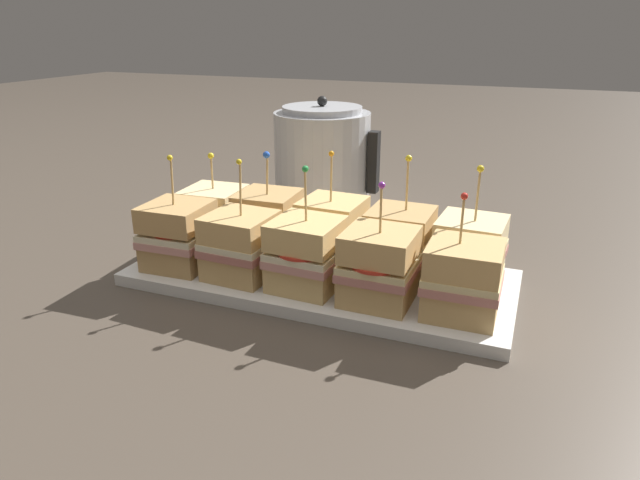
{
  "coord_description": "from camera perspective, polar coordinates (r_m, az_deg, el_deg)",
  "views": [
    {
      "loc": [
        0.29,
        -0.73,
        0.37
      ],
      "look_at": [
        0.0,
        0.0,
        0.07
      ],
      "focal_mm": 32.0,
      "sensor_mm": 36.0,
      "label": 1
    }
  ],
  "objects": [
    {
      "name": "ground_plane",
      "position": [
        0.87,
        0.0,
        -4.34
      ],
      "size": [
        6.0,
        6.0,
        0.0
      ],
      "primitive_type": "plane",
      "color": "#4C4238"
    },
    {
      "name": "serving_platter",
      "position": [
        0.87,
        0.0,
        -3.8
      ],
      "size": [
        0.57,
        0.24,
        0.02
      ],
      "color": "white",
      "rests_on": "ground_plane"
    },
    {
      "name": "sandwich_front_far_left",
      "position": [
        0.9,
        -13.98,
        0.46
      ],
      "size": [
        0.1,
        0.1,
        0.17
      ],
      "color": "tan",
      "rests_on": "serving_platter"
    },
    {
      "name": "sandwich_front_left",
      "position": [
        0.84,
        -7.93,
        -0.54
      ],
      "size": [
        0.1,
        0.1,
        0.18
      ],
      "color": "tan",
      "rests_on": "serving_platter"
    },
    {
      "name": "sandwich_front_center",
      "position": [
        0.8,
        -1.39,
        -1.45
      ],
      "size": [
        0.1,
        0.1,
        0.18
      ],
      "color": "tan",
      "rests_on": "serving_platter"
    },
    {
      "name": "sandwich_front_right",
      "position": [
        0.76,
        5.93,
        -2.67
      ],
      "size": [
        0.1,
        0.1,
        0.17
      ],
      "color": "tan",
      "rests_on": "serving_platter"
    },
    {
      "name": "sandwich_front_far_right",
      "position": [
        0.75,
        14.11,
        -3.85
      ],
      "size": [
        0.1,
        0.1,
        0.16
      ],
      "color": "tan",
      "rests_on": "serving_platter"
    },
    {
      "name": "sandwich_back_far_left",
      "position": [
        0.98,
        -10.48,
        2.4
      ],
      "size": [
        0.1,
        0.1,
        0.16
      ],
      "color": "beige",
      "rests_on": "serving_platter"
    },
    {
      "name": "sandwich_back_left",
      "position": [
        0.93,
        -5.19,
        1.79
      ],
      "size": [
        0.1,
        0.1,
        0.17
      ],
      "color": "tan",
      "rests_on": "serving_platter"
    },
    {
      "name": "sandwich_back_center",
      "position": [
        0.89,
        1.43,
        0.92
      ],
      "size": [
        0.1,
        0.1,
        0.18
      ],
      "color": "tan",
      "rests_on": "serving_platter"
    },
    {
      "name": "sandwich_back_right",
      "position": [
        0.86,
        7.98,
        -0.04
      ],
      "size": [
        0.1,
        0.1,
        0.18
      ],
      "color": "tan",
      "rests_on": "serving_platter"
    },
    {
      "name": "sandwich_back_far_right",
      "position": [
        0.84,
        14.74,
        -1.04
      ],
      "size": [
        0.1,
        0.1,
        0.17
      ],
      "color": "beige",
      "rests_on": "serving_platter"
    },
    {
      "name": "kettle_steel",
      "position": [
        1.18,
        0.25,
        7.94
      ],
      "size": [
        0.22,
        0.19,
        0.24
      ],
      "color": "#B7BABF",
      "rests_on": "ground_plane"
    }
  ]
}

